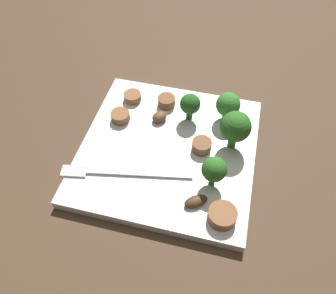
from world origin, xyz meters
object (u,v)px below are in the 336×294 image
sausage_slice_0 (132,97)px  mushroom_0 (159,117)px  broccoli_floret_3 (190,105)px  mushroom_3 (196,201)px  plate (168,150)px  fork (116,173)px  sausage_slice_1 (202,146)px  sausage_slice_3 (120,116)px  broccoli_floret_1 (228,105)px  sausage_slice_4 (166,101)px  sausage_slice_2 (222,215)px  broccoli_floret_2 (235,127)px  broccoli_floret_0 (214,170)px

sausage_slice_0 → mushroom_0: 0.06m
broccoli_floret_3 → mushroom_3: size_ratio=1.47×
plate → fork: (0.06, 0.06, 0.01)m
plate → sausage_slice_1: bearing=-170.2°
mushroom_3 → mushroom_0: bearing=-57.5°
mushroom_0 → sausage_slice_0: bearing=-31.4°
fork → sausage_slice_3: 0.10m
broccoli_floret_1 → sausage_slice_4: 0.10m
sausage_slice_3 → mushroom_3: bearing=140.6°
broccoli_floret_3 → sausage_slice_2: size_ratio=1.27×
fork → broccoli_floret_2: size_ratio=2.90×
mushroom_3 → sausage_slice_1: bearing=-84.3°
fork → mushroom_0: size_ratio=7.62×
broccoli_floret_0 → broccoli_floret_2: (-0.02, -0.07, 0.01)m
sausage_slice_4 → broccoli_floret_0: bearing=126.3°
broccoli_floret_1 → sausage_slice_1: size_ratio=1.70×
broccoli_floret_0 → sausage_slice_1: size_ratio=1.73×
plate → broccoli_floret_1: broccoli_floret_1 is taller
broccoli_floret_0 → broccoli_floret_3: bearing=-64.0°
broccoli_floret_0 → broccoli_floret_1: bearing=-90.9°
fork → sausage_slice_0: (0.02, -0.14, 0.00)m
sausage_slice_1 → sausage_slice_4: size_ratio=1.03×
broccoli_floret_3 → mushroom_3: broccoli_floret_3 is taller
broccoli_floret_3 → sausage_slice_0: bearing=-10.4°
fork → mushroom_3: bearing=160.5°
plate → broccoli_floret_0: 0.09m
broccoli_floret_3 → sausage_slice_1: broccoli_floret_3 is taller
mushroom_0 → mushroom_3: mushroom_0 is taller
sausage_slice_4 → sausage_slice_2: bearing=123.0°
sausage_slice_0 → broccoli_floret_0: bearing=140.0°
broccoli_floret_1 → sausage_slice_0: bearing=-1.9°
mushroom_3 → fork: bearing=-9.0°
broccoli_floret_2 → fork: bearing=31.1°
broccoli_floret_2 → sausage_slice_4: broccoli_floret_2 is taller
broccoli_floret_1 → broccoli_floret_3: size_ratio=1.05×
sausage_slice_4 → mushroom_3: 0.18m
plate → sausage_slice_1: size_ratio=8.81×
fork → sausage_slice_3: sausage_slice_3 is taller
broccoli_floret_1 → sausage_slice_1: broccoli_floret_1 is taller
sausage_slice_0 → mushroom_3: sausage_slice_0 is taller
sausage_slice_0 → mushroom_0: mushroom_0 is taller
broccoli_floret_1 → broccoli_floret_3: broccoli_floret_1 is taller
mushroom_3 → sausage_slice_2: bearing=159.8°
broccoli_floret_1 → mushroom_3: 0.16m
mushroom_0 → plate: bearing=117.7°
fork → sausage_slice_1: 0.13m
sausage_slice_0 → mushroom_3: size_ratio=0.89×
broccoli_floret_1 → mushroom_0: 0.10m
broccoli_floret_2 → broccoli_floret_1: bearing=-73.0°
broccoli_floret_2 → sausage_slice_2: 0.12m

